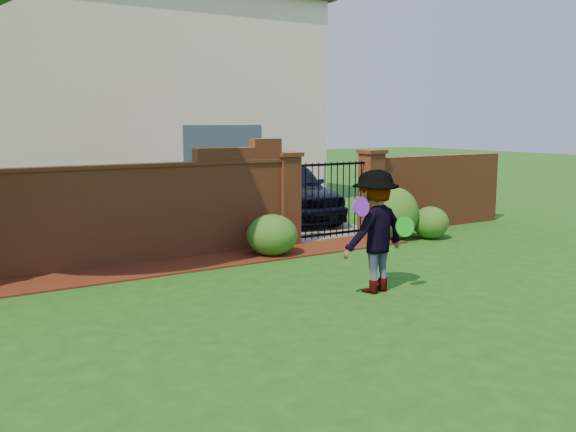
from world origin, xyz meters
TOP-DOWN VIEW (x-y plane):
  - ground at (0.00, 0.00)m, footprint 80.00×80.00m
  - mulch_bed at (-0.95, 3.34)m, footprint 11.10×1.08m
  - brick_wall at (-2.01, 4.00)m, footprint 8.70×0.31m
  - brick_wall_return at (6.60, 4.00)m, footprint 4.00×0.25m
  - pillar_left at (2.40, 4.00)m, footprint 0.50×0.50m
  - pillar_right at (4.60, 4.00)m, footprint 0.50×0.50m
  - iron_gate at (3.50, 4.00)m, footprint 1.78×0.03m
  - driveway at (3.50, 8.00)m, footprint 3.20×8.00m
  - house at (1.00, 12.00)m, footprint 12.40×6.40m
  - car at (4.10, 6.66)m, footprint 2.59×4.77m
  - shrub_left at (1.59, 3.24)m, footprint 0.95×0.95m
  - shrub_middle at (4.65, 3.28)m, footprint 1.01×1.01m
  - shrub_right at (5.36, 2.93)m, footprint 0.78×0.78m
  - man at (1.56, 0.25)m, footprint 1.25×0.84m
  - frisbee_purple at (1.13, 0.08)m, footprint 0.28×0.09m
  - frisbee_green at (1.89, 0.00)m, footprint 0.30×0.13m

SIDE VIEW (x-z plane):
  - ground at x=0.00m, z-range -0.01..0.00m
  - driveway at x=3.50m, z-range 0.00..0.01m
  - mulch_bed at x=-0.95m, z-range 0.00..0.03m
  - shrub_right at x=5.36m, z-range 0.00..0.69m
  - shrub_left at x=1.59m, z-range 0.00..0.78m
  - shrub_middle at x=4.65m, z-range 0.00..1.11m
  - car at x=4.10m, z-range 0.00..1.54m
  - brick_wall_return at x=6.60m, z-range 0.00..1.70m
  - iron_gate at x=3.50m, z-range 0.05..1.65m
  - man at x=1.56m, z-range 0.00..1.80m
  - brick_wall at x=-2.01m, z-range -0.15..2.01m
  - pillar_left at x=2.40m, z-range 0.02..1.90m
  - pillar_right at x=4.60m, z-range 0.02..1.90m
  - frisbee_green at x=1.89m, z-range 0.83..1.13m
  - frisbee_purple at x=1.13m, z-range 1.18..1.46m
  - house at x=1.00m, z-range 0.01..6.31m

